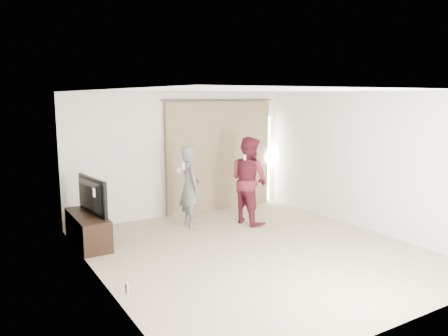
{
  "coord_description": "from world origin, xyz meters",
  "views": [
    {
      "loc": [
        -4.0,
        -5.6,
        2.52
      ],
      "look_at": [
        0.12,
        1.2,
        1.21
      ],
      "focal_mm": 35.0,
      "sensor_mm": 36.0,
      "label": 1
    }
  ],
  "objects": [
    {
      "name": "floor",
      "position": [
        0.0,
        0.0,
        0.0
      ],
      "size": [
        5.5,
        5.5,
        0.0
      ],
      "primitive_type": "plane",
      "color": "tan",
      "rests_on": "ground"
    },
    {
      "name": "wall_back",
      "position": [
        0.0,
        2.75,
        1.3
      ],
      "size": [
        5.0,
        0.04,
        2.6
      ],
      "primitive_type": "cube",
      "color": "white",
      "rests_on": "ground"
    },
    {
      "name": "wall_left",
      "position": [
        -2.5,
        -0.0,
        1.3
      ],
      "size": [
        0.04,
        5.5,
        2.6
      ],
      "color": "white",
      "rests_on": "ground"
    },
    {
      "name": "ceiling",
      "position": [
        0.0,
        0.0,
        2.6
      ],
      "size": [
        5.0,
        5.5,
        0.01
      ],
      "primitive_type": "cube",
      "color": "white",
      "rests_on": "wall_back"
    },
    {
      "name": "curtain",
      "position": [
        0.91,
        2.68,
        1.2
      ],
      "size": [
        2.8,
        0.11,
        2.46
      ],
      "color": "#94825A",
      "rests_on": "ground"
    },
    {
      "name": "tv_console",
      "position": [
        -2.27,
        1.79,
        0.26
      ],
      "size": [
        0.47,
        1.37,
        0.53
      ],
      "primitive_type": "cube",
      "color": "black",
      "rests_on": "ground"
    },
    {
      "name": "tv",
      "position": [
        -2.27,
        1.79,
        0.85
      ],
      "size": [
        0.28,
        1.12,
        0.64
      ],
      "primitive_type": "imported",
      "rotation": [
        0.0,
        0.0,
        1.69
      ],
      "color": "black",
      "rests_on": "tv_console"
    },
    {
      "name": "scratching_post",
      "position": [
        -1.94,
        2.23,
        0.18
      ],
      "size": [
        0.34,
        0.34,
        0.45
      ],
      "color": "tan",
      "rests_on": "ground"
    },
    {
      "name": "person_man",
      "position": [
        -0.29,
        1.8,
        0.8
      ],
      "size": [
        0.45,
        0.62,
        1.6
      ],
      "color": "slate",
      "rests_on": "ground"
    },
    {
      "name": "person_woman",
      "position": [
        0.84,
        1.43,
        0.87
      ],
      "size": [
        0.78,
        0.94,
        1.74
      ],
      "color": "maroon",
      "rests_on": "ground"
    }
  ]
}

